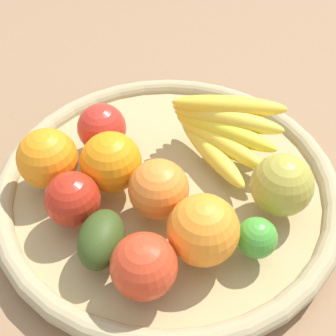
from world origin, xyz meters
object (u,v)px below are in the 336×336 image
Objects in this scene: orange_3 at (203,230)px; lime_0 at (257,238)px; orange_1 at (48,158)px; orange_0 at (111,162)px; avocado at (101,239)px; banana_bunch at (222,129)px; apple_0 at (282,185)px; apple_1 at (73,199)px; apple_2 at (102,128)px; apple_3 at (144,266)px; orange_2 at (159,189)px.

orange_3 reaches higher than lime_0.
orange_0 is at bearing -71.80° from orange_1.
lime_0 is at bearing -65.88° from avocado.
banana_bunch is 0.18m from orange_3.
apple_1 is at bearing 117.15° from apple_0.
apple_2 is (-0.06, 0.16, -0.01)m from banana_bunch.
orange_3 is at bearing -120.91° from apple_2.
orange_3 is 0.08m from apple_3.
apple_3 is 0.92× the size of orange_0.
apple_2 is 0.88× the size of apple_0.
orange_2 is at bearing 15.48° from apple_3.
orange_0 is at bearing -142.07° from apple_2.
orange_3 reaches higher than banana_bunch.
lime_0 is at bearing -65.49° from orange_3.
apple_3 is at bearing 178.24° from banana_bunch.
avocado is at bearing -158.53° from orange_0.
banana_bunch is 0.12m from apple_0.
orange_2 is 0.95× the size of orange_1.
banana_bunch is at bearing -69.87° from apple_2.
orange_1 is 1.08× the size of apple_3.
orange_1 reaches higher than orange_2.
orange_3 is at bearing 147.74° from apple_0.
orange_0 is (0.03, -0.08, 0.00)m from orange_1.
orange_0 is (0.12, 0.10, 0.00)m from apple_3.
lime_0 is (-0.00, -0.28, -0.02)m from orange_1.
orange_3 is 1.71× the size of lime_0.
apple_1 is 0.08m from orange_1.
apple_0 is 0.20m from apple_3.
apple_2 is 0.94× the size of apple_3.
apple_1 is 0.13m from apple_2.
banana_bunch is 0.17m from apple_2.
lime_0 is (-0.01, -0.13, -0.01)m from orange_2.
apple_1 is at bearing 94.74° from orange_3.
orange_0 is (0.02, 0.07, 0.00)m from orange_2.
apple_3 is (-0.10, -0.03, -0.00)m from orange_2.
banana_bunch reaches higher than apple_1.
banana_bunch reaches higher than avocado.
orange_0 is at bearing 102.68° from apple_0.
apple_2 is at bearing 57.76° from orange_2.
apple_3 is (-0.05, -0.12, 0.00)m from apple_1.
apple_0 is (-0.07, -0.10, -0.00)m from banana_bunch.
orange_2 is 0.11m from apple_3.
orange_0 is at bearing 77.47° from orange_2.
apple_3 is at bearing 147.00° from orange_3.
orange_3 is at bearing -168.40° from banana_bunch.
orange_0 is 1.64× the size of lime_0.
apple_3 is at bearing -164.52° from orange_2.
apple_1 is at bearing 166.75° from orange_0.
apple_1 is 0.86× the size of orange_1.
banana_bunch is 0.16m from orange_0.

